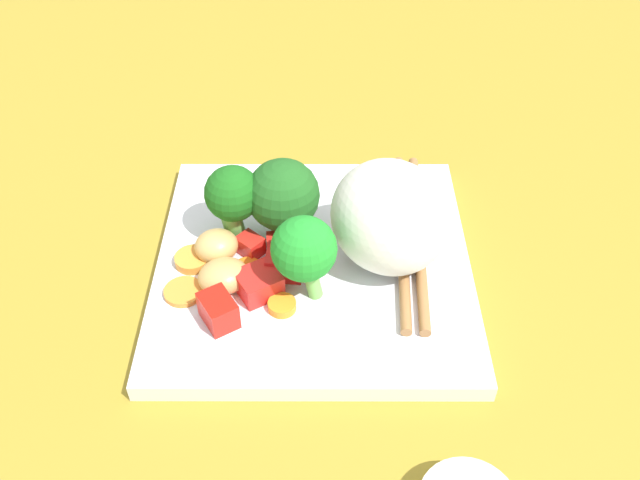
{
  "coord_description": "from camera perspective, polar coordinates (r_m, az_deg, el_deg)",
  "views": [
    {
      "loc": [
        1.12,
        -40.23,
        41.26
      ],
      "look_at": [
        0.53,
        0.05,
        3.5
      ],
      "focal_mm": 38.83,
      "sensor_mm": 36.0,
      "label": 1
    }
  ],
  "objects": [
    {
      "name": "ground_plane",
      "position": [
        0.58,
        -0.52,
        -3.26
      ],
      "size": [
        110.0,
        110.0,
        2.0
      ],
      "primitive_type": "cube",
      "color": "olive"
    },
    {
      "name": "square_plate",
      "position": [
        0.57,
        -0.53,
        -2.04
      ],
      "size": [
        25.79,
        25.79,
        1.5
      ],
      "primitive_type": "cube",
      "rotation": [
        0.0,
        0.0,
        0.01
      ],
      "color": "white",
      "rests_on": "ground_plane"
    },
    {
      "name": "rice_mound",
      "position": [
        0.54,
        5.74,
        2.09
      ],
      "size": [
        13.0,
        13.04,
        9.06
      ],
      "primitive_type": "ellipsoid",
      "rotation": [
        0.0,
        0.0,
        5.47
      ],
      "color": "white",
      "rests_on": "square_plate"
    },
    {
      "name": "broccoli_floret_0",
      "position": [
        0.56,
        -3.07,
        3.63
      ],
      "size": [
        5.99,
        5.99,
        7.53
      ],
      "color": "#629443",
      "rests_on": "square_plate"
    },
    {
      "name": "broccoli_floret_1",
      "position": [
        0.56,
        -7.2,
        3.62
      ],
      "size": [
        4.6,
        4.6,
        7.12
      ],
      "color": "#65A54B",
      "rests_on": "square_plate"
    },
    {
      "name": "broccoli_floret_2",
      "position": [
        0.51,
        -1.32,
        -0.81
      ],
      "size": [
        4.96,
        4.96,
        7.33
      ],
      "color": "#75BF55",
      "rests_on": "square_plate"
    },
    {
      "name": "carrot_slice_0",
      "position": [
        0.55,
        -11.18,
        -4.2
      ],
      "size": [
        3.57,
        3.57,
        0.44
      ],
      "primitive_type": "cylinder",
      "rotation": [
        0.0,
        0.0,
        3.33
      ],
      "color": "orange",
      "rests_on": "square_plate"
    },
    {
      "name": "carrot_slice_1",
      "position": [
        0.56,
        -5.99,
        -2.36
      ],
      "size": [
        3.01,
        3.01,
        0.51
      ],
      "primitive_type": "cylinder",
      "rotation": [
        0.0,
        0.0,
        5.18
      ],
      "color": "orange",
      "rests_on": "square_plate"
    },
    {
      "name": "carrot_slice_2",
      "position": [
        0.53,
        -3.15,
        -5.41
      ],
      "size": [
        3.04,
        3.04,
        0.71
      ],
      "primitive_type": "cylinder",
      "rotation": [
        0.0,
        0.0,
        5.38
      ],
      "color": "orange",
      "rests_on": "square_plate"
    },
    {
      "name": "carrot_slice_3",
      "position": [
        0.57,
        -10.47,
        -1.61
      ],
      "size": [
        4.03,
        4.03,
        0.77
      ],
      "primitive_type": "cylinder",
      "rotation": [
        0.0,
        0.0,
        5.45
      ],
      "color": "orange",
      "rests_on": "square_plate"
    },
    {
      "name": "pepper_chunk_0",
      "position": [
        0.55,
        -2.92,
        -1.84
      ],
      "size": [
        2.99,
        2.84,
        2.24
      ],
      "primitive_type": "cube",
      "rotation": [
        0.0,
        0.0,
        1.5
      ],
      "color": "red",
      "rests_on": "square_plate"
    },
    {
      "name": "pepper_chunk_1",
      "position": [
        0.52,
        -8.38,
        -5.77
      ],
      "size": [
        3.41,
        3.64,
        2.3
      ],
      "primitive_type": "cube",
      "rotation": [
        0.0,
        0.0,
        2.14
      ],
      "color": "red",
      "rests_on": "square_plate"
    },
    {
      "name": "pepper_chunk_2",
      "position": [
        0.57,
        -5.77,
        -0.44
      ],
      "size": [
        2.6,
        2.56,
        1.61
      ],
      "primitive_type": "cube",
      "rotation": [
        0.0,
        0.0,
        2.42
      ],
      "color": "red",
      "rests_on": "square_plate"
    },
    {
      "name": "pepper_chunk_3",
      "position": [
        0.56,
        -3.37,
        -0.52
      ],
      "size": [
        2.19,
        2.83,
        1.82
      ],
      "primitive_type": "cube",
      "rotation": [
        0.0,
        0.0,
        1.67
      ],
      "color": "red",
      "rests_on": "square_plate"
    },
    {
      "name": "pepper_chunk_4",
      "position": [
        0.53,
        -5.09,
        -3.58
      ],
      "size": [
        4.18,
        4.12,
        1.93
      ],
      "primitive_type": "cube",
      "rotation": [
        0.0,
        0.0,
        5.26
      ],
      "color": "red",
      "rests_on": "square_plate"
    },
    {
      "name": "chicken_piece_0",
      "position": [
        0.57,
        -8.5,
        -0.34
      ],
      "size": [
        4.41,
        4.22,
        2.55
      ],
      "primitive_type": "ellipsoid",
      "rotation": [
        0.0,
        0.0,
        3.49
      ],
      "color": "tan",
      "rests_on": "square_plate"
    },
    {
      "name": "chicken_piece_1",
      "position": [
        0.54,
        -7.96,
        -2.96
      ],
      "size": [
        4.94,
        4.64,
        2.31
      ],
      "primitive_type": "ellipsoid",
      "rotation": [
        0.0,
        0.0,
        3.5
      ],
      "color": "tan",
      "rests_on": "square_plate"
    },
    {
      "name": "chopstick_pair",
      "position": [
        0.58,
        7.45,
        0.34
      ],
      "size": [
        3.11,
        20.97,
        0.88
      ],
      "rotation": [
        0.0,
        0.0,
        1.53
      ],
      "color": "#9F6D3F",
      "rests_on": "square_plate"
    }
  ]
}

